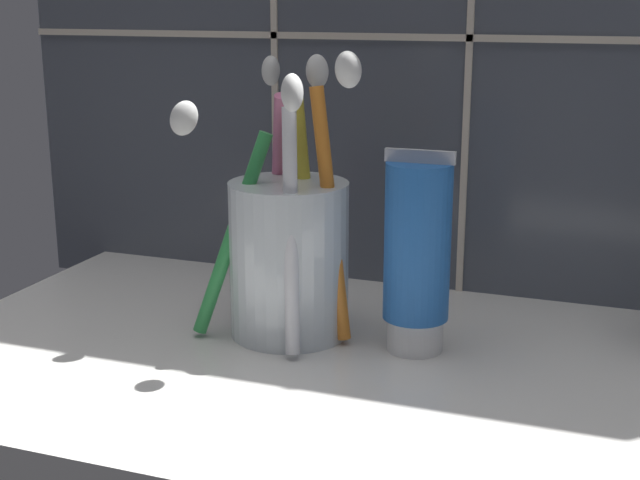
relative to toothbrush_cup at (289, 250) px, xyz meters
The scene contains 3 objects.
sink_counter 10.49cm from the toothbrush_cup, 23.12° to the right, with size 60.18×32.59×2.00cm, color silver.
toothbrush_cup is the anchor object (origin of this frame).
toothpaste_tube 8.60cm from the toothbrush_cup, ahead, with size 4.34×4.13×12.83cm.
Camera 1 is at (13.72, -48.62, 23.61)cm, focal length 50.00 mm.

